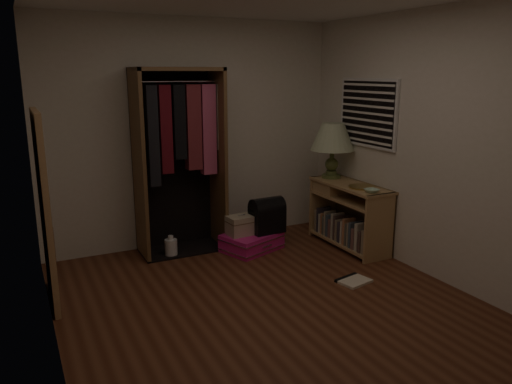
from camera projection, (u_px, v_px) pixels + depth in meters
ground at (274, 307)px, 4.35m from camera, size 4.00×4.00×0.00m
room_walls at (281, 135)px, 4.07m from camera, size 3.52×4.02×2.60m
console_bookshelf at (347, 213)px, 5.83m from camera, size 0.42×1.12×0.75m
open_wardrobe at (181, 145)px, 5.51m from camera, size 1.01×0.50×2.05m
floor_mirror at (45, 210)px, 4.29m from camera, size 0.06×0.80×1.70m
pink_suitcase at (252, 241)px, 5.74m from camera, size 0.78×0.67×0.20m
train_case at (242, 225)px, 5.65m from camera, size 0.34×0.25×0.24m
black_bag at (267, 214)px, 5.71m from camera, size 0.39×0.26×0.41m
table_lamp at (333, 138)px, 5.94m from camera, size 0.64×0.64×0.66m
brass_tray at (362, 187)px, 5.53m from camera, size 0.36×0.36×0.02m
ceramic_bowl at (372, 191)px, 5.31m from camera, size 0.16×0.16×0.04m
white_jug at (171, 248)px, 5.53m from camera, size 0.17×0.17×0.24m
floor_book at (353, 280)px, 4.89m from camera, size 0.34×0.30×0.03m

